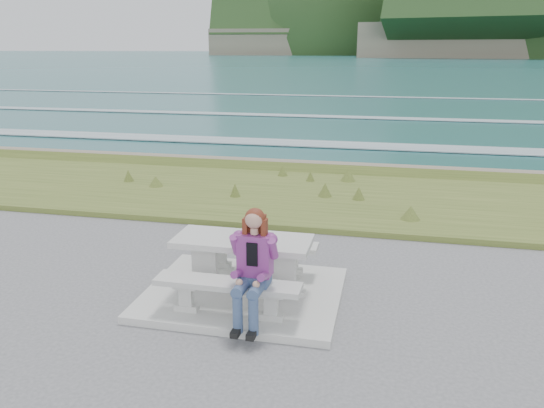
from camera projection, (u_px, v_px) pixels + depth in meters
name	position (u px, v px, depth m)	size (l,w,h in m)	color
concrete_slab	(244.00, 294.00, 7.17)	(2.60, 2.10, 0.10)	#B0B0AB
picnic_table	(243.00, 250.00, 6.99)	(1.80, 0.75, 0.75)	#B0B0AB
bench_landward	(228.00, 289.00, 6.40)	(1.80, 0.35, 0.45)	#B0B0AB
bench_seaward	(256.00, 248.00, 7.71)	(1.80, 0.35, 0.45)	#B0B0AB
grass_verge	(303.00, 199.00, 11.86)	(160.00, 4.50, 0.22)	#3F531F
shore_drop	(320.00, 171.00, 14.58)	(160.00, 0.80, 2.20)	#695D4F
ocean	(358.00, 136.00, 31.16)	(1600.00, 1600.00, 0.09)	#20595C
seated_woman	(252.00, 284.00, 6.16)	(0.41, 0.69, 1.38)	navy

